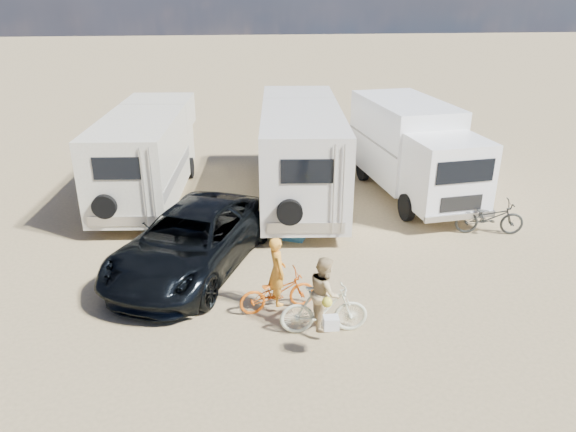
{
  "coord_description": "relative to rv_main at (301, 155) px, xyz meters",
  "views": [
    {
      "loc": [
        -2.07,
        -9.64,
        6.44
      ],
      "look_at": [
        -0.91,
        2.24,
        1.3
      ],
      "focal_mm": 33.51,
      "sensor_mm": 36.0,
      "label": 1
    }
  ],
  "objects": [
    {
      "name": "rv_left",
      "position": [
        -4.85,
        0.66,
        -0.11
      ],
      "size": [
        2.68,
        6.84,
        2.8
      ],
      "primitive_type": null,
      "rotation": [
        0.0,
        0.0,
        -0.07
      ],
      "color": "beige",
      "rests_on": "ground"
    },
    {
      "name": "dark_suv",
      "position": [
        -3.18,
        -4.31,
        -0.76
      ],
      "size": [
        4.44,
        5.98,
        1.51
      ],
      "primitive_type": "imported",
      "rotation": [
        0.0,
        0.0,
        -0.4
      ],
      "color": "black",
      "rests_on": "ground"
    },
    {
      "name": "bike_woman",
      "position": [
        -0.39,
        -7.24,
        -0.98
      ],
      "size": [
        1.77,
        0.53,
        1.06
      ],
      "primitive_type": "imported",
      "rotation": [
        0.0,
        0.0,
        1.55
      ],
      "color": "beige",
      "rests_on": "ground"
    },
    {
      "name": "rv_main",
      "position": [
        0.0,
        0.0,
        0.0
      ],
      "size": [
        2.94,
        7.46,
        3.03
      ],
      "primitive_type": null,
      "rotation": [
        0.0,
        0.0,
        -0.08
      ],
      "color": "white",
      "rests_on": "ground"
    },
    {
      "name": "rider_woman",
      "position": [
        -0.39,
        -7.24,
        -0.76
      ],
      "size": [
        0.58,
        0.74,
        1.51
      ],
      "primitive_type": "imported",
      "rotation": [
        0.0,
        0.0,
        1.55
      ],
      "color": "tan",
      "rests_on": "ground"
    },
    {
      "name": "bike_man",
      "position": [
        -1.25,
        -6.33,
        -1.08
      ],
      "size": [
        1.75,
        0.92,
        0.87
      ],
      "primitive_type": "imported",
      "rotation": [
        0.0,
        0.0,
        1.78
      ],
      "color": "#CB540D",
      "rests_on": "ground"
    },
    {
      "name": "rider_man",
      "position": [
        -1.25,
        -6.33,
        -0.75
      ],
      "size": [
        0.48,
        0.62,
        1.53
      ],
      "primitive_type": "imported",
      "rotation": [
        0.0,
        0.0,
        1.78
      ],
      "color": "orange",
      "rests_on": "ground"
    },
    {
      "name": "box_truck",
      "position": [
        3.69,
        0.04,
        -0.02
      ],
      "size": [
        3.04,
        6.36,
        2.98
      ],
      "primitive_type": null,
      "rotation": [
        0.0,
        0.0,
        0.13
      ],
      "color": "white",
      "rests_on": "ground"
    },
    {
      "name": "ground",
      "position": [
        0.09,
        -6.53,
        -1.51
      ],
      "size": [
        140.0,
        140.0,
        0.0
      ],
      "primitive_type": "plane",
      "color": "tan",
      "rests_on": "ground"
    },
    {
      "name": "bike_parked",
      "position": [
        4.95,
        -3.05,
        -1.02
      ],
      "size": [
        1.95,
        0.94,
        0.98
      ],
      "primitive_type": "imported",
      "rotation": [
        0.0,
        0.0,
        1.41
      ],
      "color": "#282A27",
      "rests_on": "ground"
    },
    {
      "name": "crate",
      "position": [
        -0.27,
        -2.23,
        -1.34
      ],
      "size": [
        0.45,
        0.45,
        0.35
      ],
      "primitive_type": "cube",
      "rotation": [
        0.0,
        0.0,
        0.03
      ],
      "color": "#85674A",
      "rests_on": "ground"
    },
    {
      "name": "cooler",
      "position": [
        -0.51,
        -2.89,
        -1.29
      ],
      "size": [
        0.68,
        0.6,
        0.45
      ],
      "primitive_type": "cube",
      "rotation": [
        0.0,
        0.0,
        -0.39
      ],
      "color": "#2B6897",
      "rests_on": "ground"
    }
  ]
}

